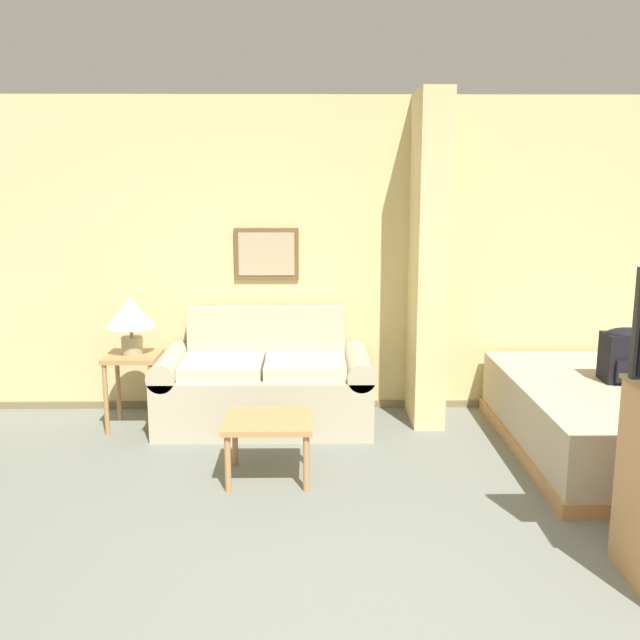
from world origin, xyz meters
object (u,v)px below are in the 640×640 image
(coffee_table, at_px, (269,427))
(bed, at_px, (620,418))
(couch, at_px, (265,384))
(table_lamp, at_px, (131,315))
(backpack, at_px, (627,354))

(coffee_table, distance_m, bed, 2.53)
(couch, height_order, table_lamp, table_lamp)
(coffee_table, distance_m, backpack, 2.61)
(bed, bearing_deg, table_lamp, 171.06)
(table_lamp, bearing_deg, bed, -8.94)
(couch, relative_size, bed, 0.82)
(couch, relative_size, coffee_table, 2.96)
(bed, height_order, backpack, backpack)
(bed, bearing_deg, backpack, 60.81)
(coffee_table, height_order, table_lamp, table_lamp)
(table_lamp, bearing_deg, backpack, -7.53)
(couch, distance_m, table_lamp, 1.18)
(bed, xyz_separation_m, backpack, (0.05, 0.08, 0.45))
(table_lamp, distance_m, bed, 3.71)
(coffee_table, bearing_deg, bed, 9.49)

